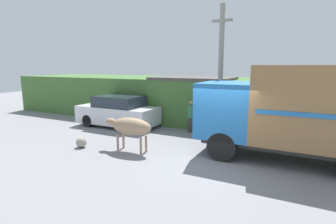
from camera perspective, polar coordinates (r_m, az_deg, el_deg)
The scene contains 9 objects.
ground_plane at distance 9.52m, azimuth 10.80°, elevation -10.19°, with size 60.00×60.00×0.00m, color gray.
hillside_embankment at distance 15.16m, azimuth 17.74°, elevation 1.97°, with size 32.00×5.28×2.51m.
building_backdrop at distance 14.68m, azimuth 5.40°, elevation 2.47°, with size 4.35×2.70×2.64m.
cargo_truck at distance 9.69m, azimuth 26.58°, elevation 0.32°, with size 6.37×2.34×3.28m.
brown_cow at distance 10.13m, azimuth -8.21°, elevation -3.15°, with size 2.09×0.66×1.31m.
parked_suv at distance 14.41m, azimuth -10.88°, elevation 0.06°, with size 4.41×1.89×1.67m.
pedestrian_on_hill at distance 12.93m, azimuth 5.05°, elevation -0.68°, with size 0.41×0.41×1.58m.
utility_pole at distance 12.42m, azimuth 11.38°, elevation 9.09°, with size 0.90×0.23×5.97m.
roadside_rock at distance 11.21m, azimuth -18.34°, elevation -6.27°, with size 0.42×0.42×0.42m.
Camera 1 is at (2.47, -8.59, 3.27)m, focal length 28.00 mm.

